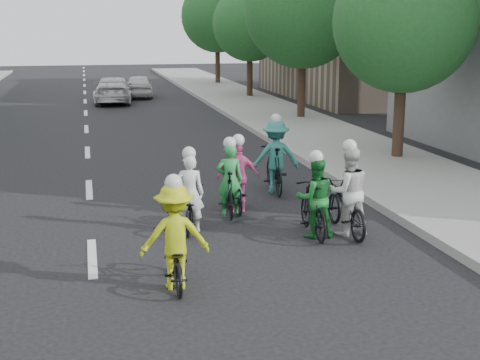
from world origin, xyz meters
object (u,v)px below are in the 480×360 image
object	(u,v)px
cyclist_4	(238,183)
cyclist_1	(189,204)
cyclist_3	(229,187)
cyclist_2	(314,204)
follow_car_trail	(139,86)
cyclist_5	(275,162)
cyclist_0	(175,245)
follow_car_lead	(114,90)
cyclist_6	(347,201)

from	to	relation	value
cyclist_4	cyclist_1	bearing A→B (deg)	48.98
cyclist_3	cyclist_2	bearing A→B (deg)	131.69
cyclist_1	cyclist_2	distance (m)	2.37
cyclist_3	follow_car_trail	bearing A→B (deg)	-83.07
follow_car_trail	cyclist_5	bearing A→B (deg)	97.94
cyclist_0	cyclist_2	world-z (taller)	cyclist_0
follow_car_lead	follow_car_trail	distance (m)	3.00
cyclist_0	cyclist_1	bearing A→B (deg)	-101.62
cyclist_0	cyclist_5	xyz separation A→B (m)	(3.08, 5.34, 0.08)
cyclist_0	cyclist_1	world-z (taller)	cyclist_0
cyclist_5	cyclist_3	bearing A→B (deg)	53.53
cyclist_5	follow_car_lead	world-z (taller)	cyclist_5
cyclist_0	cyclist_4	world-z (taller)	cyclist_0
cyclist_5	cyclist_2	bearing A→B (deg)	91.31
cyclist_6	follow_car_lead	world-z (taller)	cyclist_6
cyclist_4	follow_car_lead	world-z (taller)	cyclist_4
cyclist_2	follow_car_lead	world-z (taller)	cyclist_2
cyclist_3	cyclist_6	xyz separation A→B (m)	(1.87, -1.78, 0.06)
cyclist_2	cyclist_3	distance (m)	2.17
cyclist_1	cyclist_2	size ratio (longest dim) A/B	0.96
cyclist_2	follow_car_trail	distance (m)	26.16
cyclist_2	follow_car_trail	xyz separation A→B (m)	(-1.12, 26.14, 0.01)
follow_car_lead	cyclist_3	bearing A→B (deg)	99.01
cyclist_2	cyclist_6	world-z (taller)	cyclist_6
cyclist_0	cyclist_3	bearing A→B (deg)	-112.19
cyclist_6	cyclist_2	bearing A→B (deg)	0.89
cyclist_2	follow_car_trail	bearing A→B (deg)	-83.82
cyclist_1	cyclist_6	size ratio (longest dim) A/B	0.88
cyclist_6	follow_car_trail	distance (m)	26.19
cyclist_3	cyclist_6	size ratio (longest dim) A/B	0.88
cyclist_0	follow_car_trail	distance (m)	28.10
cyclist_1	cyclist_3	bearing A→B (deg)	-125.16
cyclist_2	follow_car_lead	size ratio (longest dim) A/B	0.38
cyclist_4	cyclist_2	bearing A→B (deg)	122.05
follow_car_trail	cyclist_6	bearing A→B (deg)	98.41
cyclist_0	cyclist_5	size ratio (longest dim) A/B	0.92
cyclist_6	cyclist_1	bearing A→B (deg)	-16.83
cyclist_4	cyclist_5	distance (m)	1.87
cyclist_6	cyclist_4	bearing A→B (deg)	-50.49
cyclist_4	follow_car_lead	size ratio (longest dim) A/B	0.36
cyclist_0	cyclist_3	size ratio (longest dim) A/B	1.06
cyclist_2	cyclist_5	world-z (taller)	cyclist_5
cyclist_1	follow_car_trail	xyz separation A→B (m)	(1.08, 25.25, 0.10)
cyclist_4	follow_car_trail	bearing A→B (deg)	-83.85
follow_car_lead	follow_car_trail	xyz separation A→B (m)	(1.49, 2.60, -0.03)
cyclist_3	cyclist_5	distance (m)	2.20
cyclist_1	cyclist_4	distance (m)	1.66
cyclist_2	cyclist_5	distance (m)	3.44
cyclist_1	follow_car_trail	size ratio (longest dim) A/B	0.44
cyclist_1	cyclist_3	size ratio (longest dim) A/B	1.00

